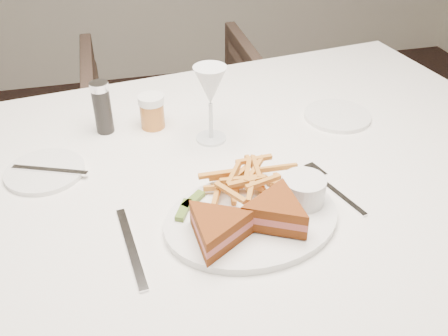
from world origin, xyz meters
TOP-DOWN VIEW (x-y plane):
  - table at (0.36, 0.33)m, footprint 1.64×1.20m
  - chair_far at (0.41, 1.31)m, footprint 0.68×0.64m
  - table_setting at (0.37, 0.27)m, footprint 0.84×0.56m

SIDE VIEW (x-z plane):
  - chair_far at x=0.41m, z-range 0.00..0.69m
  - table at x=0.36m, z-range 0.00..0.75m
  - table_setting at x=0.37m, z-range 0.70..0.88m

